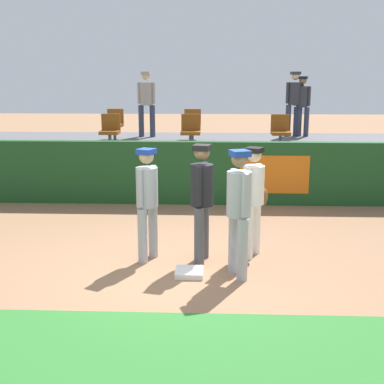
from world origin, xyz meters
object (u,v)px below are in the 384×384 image
object	(u,v)px
spectator_casual	(146,99)
spectator_capped	(302,102)
player_runner_visitor	(239,205)
player_umpire	(202,195)
seat_back_left	(115,122)
player_coach_visitor	(147,197)
seat_front_center	(191,130)
seat_back_center	(192,123)
seat_front_left	(110,129)
player_fielder_home	(254,194)
seat_front_right	(280,130)
spectator_hooded	(294,99)
first_base	(189,272)

from	to	relation	value
spectator_casual	spectator_capped	bearing A→B (deg)	-171.65
player_runner_visitor	player_umpire	xyz separation A→B (m)	(-0.53, 0.58, -0.00)
player_umpire	seat_back_left	xyz separation A→B (m)	(-2.59, 6.86, 0.44)
seat_back_left	player_coach_visitor	bearing A→B (deg)	-75.54
player_runner_visitor	seat_front_center	distance (m)	5.74
seat_front_center	seat_back_center	xyz separation A→B (m)	(-0.03, 1.80, -0.00)
seat_front_left	spectator_capped	bearing A→B (deg)	28.09
player_umpire	spectator_casual	bearing A→B (deg)	-154.70
player_runner_visitor	seat_front_center	xyz separation A→B (m)	(-0.92, 5.65, 0.44)
player_coach_visitor	seat_back_center	distance (m)	6.86
spectator_capped	seat_back_left	bearing A→B (deg)	30.85
seat_front_center	player_fielder_home	bearing A→B (deg)	-76.04
seat_back_left	seat_front_right	xyz separation A→B (m)	(4.38, -1.80, -0.00)
seat_back_center	spectator_casual	bearing A→B (deg)	155.74
player_fielder_home	spectator_casual	size ratio (longest dim) A/B	0.94
seat_back_left	seat_front_center	bearing A→B (deg)	-39.21
player_coach_visitor	seat_back_left	xyz separation A→B (m)	(-1.76, 6.83, 0.49)
spectator_hooded	player_fielder_home	bearing A→B (deg)	67.70
seat_front_center	spectator_capped	distance (m)	4.18
seat_front_left	seat_front_right	bearing A→B (deg)	-0.00
spectator_hooded	spectator_capped	distance (m)	0.24
seat_front_center	first_base	bearing A→B (deg)	-87.74
player_umpire	spectator_hooded	size ratio (longest dim) A/B	0.98
player_umpire	seat_front_center	bearing A→B (deg)	-163.66
player_coach_visitor	spectator_capped	world-z (taller)	spectator_capped
spectator_capped	seat_front_right	bearing A→B (deg)	91.84
seat_front_left	spectator_hooded	distance (m)	5.63
seat_front_center	spectator_capped	xyz separation A→B (m)	(3.13, 2.73, 0.53)
seat_front_right	spectator_hooded	xyz separation A→B (m)	(0.72, 2.72, 0.61)
player_coach_visitor	seat_front_right	world-z (taller)	seat_front_right
player_runner_visitor	seat_back_left	size ratio (longest dim) A/B	2.17
player_fielder_home	spectator_casual	bearing A→B (deg)	-134.25
first_base	seat_front_center	size ratio (longest dim) A/B	0.48
seat_front_center	spectator_capped	bearing A→B (deg)	41.11
player_runner_visitor	seat_front_right	size ratio (longest dim) A/B	2.17
player_fielder_home	seat_front_left	xyz separation A→B (m)	(-3.17, 4.79, 0.49)
seat_back_left	player_fielder_home	bearing A→B (deg)	-62.73
player_umpire	seat_back_left	distance (m)	7.35
player_runner_visitor	spectator_capped	distance (m)	8.71
seat_front_right	spectator_hooded	bearing A→B (deg)	75.11
player_runner_visitor	seat_back_left	xyz separation A→B (m)	(-3.12, 7.45, 0.44)
first_base	seat_front_left	distance (m)	6.23
seat_front_center	spectator_capped	size ratio (longest dim) A/B	0.49
player_fielder_home	seat_back_center	world-z (taller)	seat_back_center
seat_back_left	first_base	bearing A→B (deg)	-71.94
spectator_hooded	seat_back_center	bearing A→B (deg)	7.99
player_umpire	seat_back_center	distance (m)	6.89
seat_front_center	seat_front_right	bearing A→B (deg)	-0.01
spectator_capped	player_runner_visitor	bearing A→B (deg)	96.21
seat_front_right	seat_back_center	world-z (taller)	same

